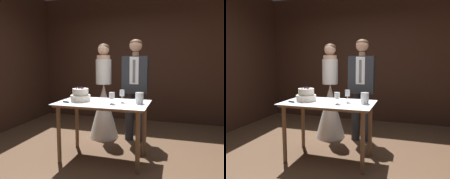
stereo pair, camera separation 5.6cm
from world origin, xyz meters
TOP-DOWN VIEW (x-y plane):
  - ground_plane at (0.00, 0.00)m, footprint 40.00×40.00m
  - wall_back at (0.00, 2.37)m, footprint 5.08×0.12m
  - cake_table at (-0.12, 0.08)m, footprint 1.27×0.74m
  - tiered_cake at (-0.46, 0.07)m, footprint 0.29×0.29m
  - cake_knife at (-0.53, -0.12)m, footprint 0.43×0.16m
  - wine_glass_near at (0.14, 0.13)m, footprint 0.07×0.07m
  - wine_glass_middle at (0.03, -0.01)m, footprint 0.08×0.08m
  - hurricane_candle at (0.38, 0.11)m, footprint 0.11×0.11m
  - bride at (-0.41, 0.95)m, footprint 0.54×0.54m
  - groom at (0.16, 0.95)m, footprint 0.43×0.25m

SIDE VIEW (x-z plane):
  - ground_plane at x=0.00m, z-range 0.00..0.00m
  - bride at x=-0.41m, z-range -0.23..1.48m
  - cake_table at x=-0.12m, z-range 0.30..1.13m
  - cake_knife at x=-0.53m, z-range 0.82..0.84m
  - hurricane_candle at x=0.38m, z-range 0.82..0.97m
  - tiered_cake at x=-0.46m, z-range 0.81..1.01m
  - wine_glass_middle at x=0.03m, z-range 0.85..1.01m
  - wine_glass_near at x=0.14m, z-range 0.86..1.04m
  - groom at x=0.16m, z-range 0.12..1.88m
  - wall_back at x=0.00m, z-range 0.00..2.92m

